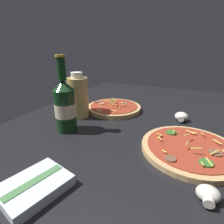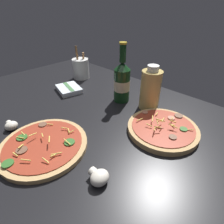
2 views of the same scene
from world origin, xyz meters
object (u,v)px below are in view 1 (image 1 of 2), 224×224
(pizza_far, at_px, (114,108))
(dish_towel, at_px, (35,186))
(mushroom_right, at_px, (208,195))
(oil_bottle, at_px, (78,97))
(mushroom_left, at_px, (181,117))
(beer_bottle, at_px, (65,105))
(pizza_near, at_px, (190,148))

(pizza_far, bearing_deg, dish_towel, -174.73)
(pizza_far, bearing_deg, mushroom_right, -136.88)
(pizza_far, xyz_separation_m, oil_bottle, (-0.13, 0.11, 0.08))
(oil_bottle, bearing_deg, dish_towel, -158.52)
(pizza_far, distance_m, dish_towel, 0.53)
(mushroom_left, relative_size, mushroom_right, 1.17)
(mushroom_right, xyz_separation_m, dish_towel, (-0.12, 0.33, -0.00))
(pizza_far, relative_size, oil_bottle, 1.33)
(beer_bottle, bearing_deg, pizza_near, -85.33)
(beer_bottle, height_order, mushroom_right, beer_bottle)
(pizza_near, bearing_deg, mushroom_left, 10.07)
(pizza_near, bearing_deg, pizza_far, 56.15)
(beer_bottle, relative_size, oil_bottle, 1.39)
(beer_bottle, bearing_deg, mushroom_right, -107.43)
(beer_bottle, xyz_separation_m, mushroom_right, (-0.14, -0.45, -0.08))
(pizza_far, relative_size, mushroom_left, 4.54)
(oil_bottle, xyz_separation_m, mushroom_right, (-0.27, -0.49, -0.07))
(pizza_far, bearing_deg, mushroom_left, -91.40)
(pizza_far, xyz_separation_m, beer_bottle, (-0.26, 0.07, 0.08))
(beer_bottle, bearing_deg, oil_bottle, 15.09)
(beer_bottle, height_order, dish_towel, beer_bottle)
(mushroom_right, bearing_deg, pizza_near, 11.78)
(beer_bottle, bearing_deg, dish_towel, -155.55)
(mushroom_left, bearing_deg, dish_towel, 153.83)
(beer_bottle, height_order, mushroom_left, beer_bottle)
(oil_bottle, relative_size, mushroom_right, 3.98)
(beer_bottle, distance_m, mushroom_left, 0.46)
(beer_bottle, bearing_deg, pizza_far, -14.99)
(beer_bottle, relative_size, mushroom_right, 5.53)
(oil_bottle, bearing_deg, pizza_near, -102.06)
(pizza_near, xyz_separation_m, mushroom_left, (0.22, 0.04, 0.01))
(pizza_far, height_order, mushroom_right, pizza_far)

